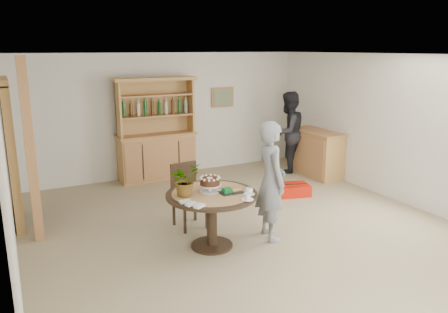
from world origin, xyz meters
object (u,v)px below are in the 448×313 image
Objects in this scene: dining_chair at (187,191)px; teen_boy at (271,181)px; adult_person at (288,132)px; red_suitcase at (292,190)px; sideboard at (316,153)px; hutch at (156,146)px; dining_table at (212,204)px.

teen_boy is (0.86, -0.93, 0.29)m from dining_chair.
adult_person reaches higher than dining_chair.
sideboard is at bearing 51.13° from red_suitcase.
adult_person is at bearing 24.86° from dining_chair.
hutch is 1.23× the size of teen_boy.
sideboard is at bearing 15.08° from dining_chair.
red_suitcase is at bearing -144.83° from sideboard.
dining_table is 0.88m from teen_boy.
sideboard is 3.99m from dining_table.
hutch is 3.35m from dining_table.
teen_boy is 3.44m from adult_person.
red_suitcase is at bearing 5.41° from dining_chair.
dining_table is (-0.36, -3.33, -0.08)m from hutch.
adult_person is (-0.39, 0.49, 0.38)m from sideboard.
dining_chair is 0.55× the size of adult_person.
sideboard is 1.05× the size of dining_table.
dining_chair is 0.57× the size of teen_boy.
adult_person reaches higher than teen_boy.
dining_table is 0.72× the size of teen_boy.
adult_person is (2.16, 2.68, 0.03)m from teen_boy.
teen_boy reaches higher than dining_table.
sideboard is 3.38m from teen_boy.
hutch is 1.62× the size of sideboard.
red_suitcase is (1.84, -2.09, -0.59)m from hutch.
adult_person is 1.74m from red_suitcase.
red_suitcase is (1.35, 1.34, -0.73)m from teen_boy.
dining_table is at bearing -94.75° from dining_chair.
dining_table is 3.98m from adult_person.
dining_table reaches higher than red_suitcase.
dining_table is 1.27× the size of dining_chair.
sideboard is 3.63m from dining_chair.
adult_person is at bearing 74.53° from red_suitcase.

